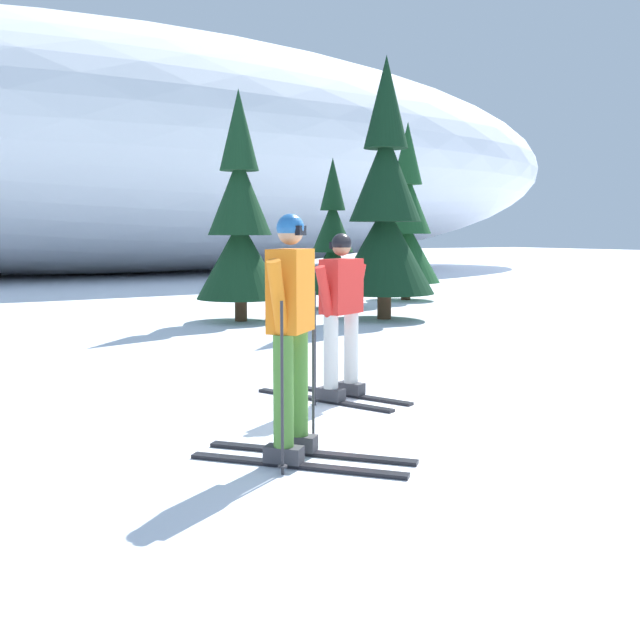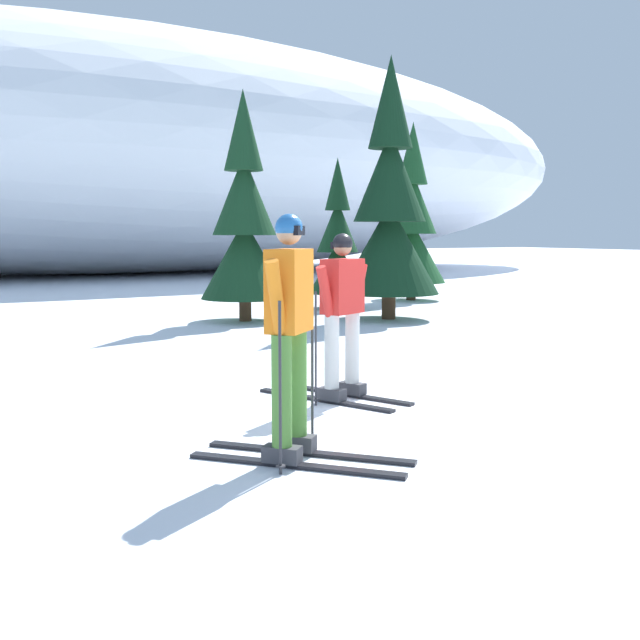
{
  "view_description": "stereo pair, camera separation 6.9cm",
  "coord_description": "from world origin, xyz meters",
  "px_view_note": "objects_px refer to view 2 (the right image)",
  "views": [
    {
      "loc": [
        -4.59,
        -5.63,
        1.72
      ],
      "look_at": [
        -1.25,
        0.1,
        0.95
      ],
      "focal_mm": 42.51,
      "sensor_mm": 36.0,
      "label": 1
    },
    {
      "loc": [
        -4.53,
        -5.67,
        1.72
      ],
      "look_at": [
        -1.25,
        0.1,
        0.95
      ],
      "focal_mm": 42.51,
      "sensor_mm": 36.0,
      "label": 2
    }
  ],
  "objects_px": {
    "skier_red_jacket": "(342,313)",
    "skier_orange_jacket": "(290,332)",
    "pine_tree_right": "(337,246)",
    "pine_tree_center_left": "(244,226)",
    "pine_tree_far_right": "(412,226)",
    "pine_tree_center_right": "(390,211)"
  },
  "relations": [
    {
      "from": "skier_red_jacket",
      "to": "skier_orange_jacket",
      "type": "distance_m",
      "value": 2.13
    },
    {
      "from": "pine_tree_center_right",
      "to": "pine_tree_right",
      "type": "distance_m",
      "value": 2.5
    },
    {
      "from": "skier_orange_jacket",
      "to": "pine_tree_center_right",
      "type": "distance_m",
      "value": 9.61
    },
    {
      "from": "skier_orange_jacket",
      "to": "pine_tree_center_left",
      "type": "xyz_separation_m",
      "value": [
        3.41,
        8.49,
        0.87
      ]
    },
    {
      "from": "skier_red_jacket",
      "to": "skier_orange_jacket",
      "type": "xyz_separation_m",
      "value": [
        -1.42,
        -1.59,
        0.08
      ]
    },
    {
      "from": "pine_tree_center_right",
      "to": "skier_red_jacket",
      "type": "bearing_deg",
      "value": -128.55
    },
    {
      "from": "pine_tree_right",
      "to": "skier_red_jacket",
      "type": "bearing_deg",
      "value": -120.7
    },
    {
      "from": "skier_red_jacket",
      "to": "pine_tree_center_left",
      "type": "xyz_separation_m",
      "value": [
        1.99,
        6.89,
        0.94
      ]
    },
    {
      "from": "skier_orange_jacket",
      "to": "pine_tree_far_right",
      "type": "relative_size",
      "value": 0.42
    },
    {
      "from": "skier_orange_jacket",
      "to": "pine_tree_right",
      "type": "distance_m",
      "value": 11.62
    },
    {
      "from": "pine_tree_center_right",
      "to": "pine_tree_far_right",
      "type": "xyz_separation_m",
      "value": [
        2.96,
        3.25,
        -0.27
      ]
    },
    {
      "from": "pine_tree_center_right",
      "to": "pine_tree_center_left",
      "type": "bearing_deg",
      "value": 157.38
    },
    {
      "from": "pine_tree_center_left",
      "to": "pine_tree_far_right",
      "type": "distance_m",
      "value": 5.99
    },
    {
      "from": "pine_tree_center_left",
      "to": "pine_tree_far_right",
      "type": "relative_size",
      "value": 0.99
    },
    {
      "from": "pine_tree_right",
      "to": "pine_tree_far_right",
      "type": "relative_size",
      "value": 0.76
    },
    {
      "from": "pine_tree_center_left",
      "to": "pine_tree_center_right",
      "type": "distance_m",
      "value": 2.86
    },
    {
      "from": "pine_tree_right",
      "to": "pine_tree_center_left",
      "type": "bearing_deg",
      "value": -155.83
    },
    {
      "from": "skier_red_jacket",
      "to": "pine_tree_center_right",
      "type": "xyz_separation_m",
      "value": [
        4.62,
        5.8,
        1.24
      ]
    },
    {
      "from": "pine_tree_center_left",
      "to": "skier_orange_jacket",
      "type": "bearing_deg",
      "value": -111.89
    },
    {
      "from": "skier_orange_jacket",
      "to": "pine_tree_center_left",
      "type": "distance_m",
      "value": 9.19
    },
    {
      "from": "skier_orange_jacket",
      "to": "pine_tree_right",
      "type": "bearing_deg",
      "value": 57.3
    },
    {
      "from": "pine_tree_center_left",
      "to": "pine_tree_center_right",
      "type": "bearing_deg",
      "value": -22.62
    }
  ]
}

